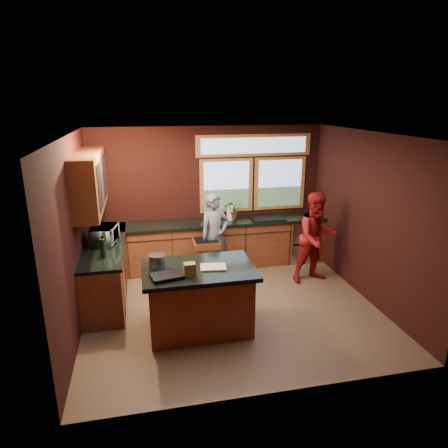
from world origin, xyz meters
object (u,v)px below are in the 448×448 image
object	(u,v)px
person_red	(316,238)
cutting_board	(213,267)
stock_pot	(157,261)
island	(199,298)
person_grey	(215,236)

from	to	relation	value
person_red	cutting_board	bearing A→B (deg)	-158.23
person_red	stock_pot	bearing A→B (deg)	-168.72
island	person_grey	size ratio (longest dim) A/B	0.99
island	stock_pot	distance (m)	0.80
cutting_board	person_grey	bearing A→B (deg)	78.65
person_red	stock_pot	xyz separation A→B (m)	(-2.84, -1.01, 0.22)
person_red	cutting_board	world-z (taller)	person_red
person_grey	cutting_board	bearing A→B (deg)	-120.87
person_grey	person_red	xyz separation A→B (m)	(1.73, -0.58, 0.03)
person_red	stock_pot	size ratio (longest dim) A/B	6.82
person_grey	stock_pot	distance (m)	1.95
island	person_red	world-z (taller)	person_red
cutting_board	stock_pot	xyz separation A→B (m)	(-0.75, 0.20, 0.08)
island	stock_pot	size ratio (longest dim) A/B	6.46
person_grey	cutting_board	distance (m)	1.83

